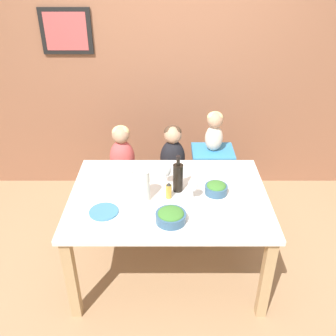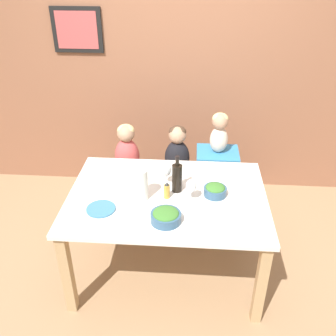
# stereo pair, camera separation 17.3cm
# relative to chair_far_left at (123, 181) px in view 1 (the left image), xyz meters

# --- Properties ---
(ground_plane) EXTENTS (14.00, 14.00, 0.00)m
(ground_plane) POSITION_rel_chair_far_left_xyz_m (0.42, -0.72, -0.39)
(ground_plane) COLOR #9E7A56
(wall_back) EXTENTS (10.00, 0.09, 2.70)m
(wall_back) POSITION_rel_chair_far_left_xyz_m (0.42, 0.64, 0.96)
(wall_back) COLOR #8E5B42
(wall_back) RESTS_ON ground_plane
(dining_table) EXTENTS (1.44, 1.02, 0.73)m
(dining_table) POSITION_rel_chair_far_left_xyz_m (0.42, -0.72, 0.24)
(dining_table) COLOR white
(dining_table) RESTS_ON ground_plane
(chair_far_left) EXTENTS (0.44, 0.37, 0.47)m
(chair_far_left) POSITION_rel_chair_far_left_xyz_m (0.00, 0.00, 0.00)
(chair_far_left) COLOR silver
(chair_far_left) RESTS_ON ground_plane
(chair_far_center) EXTENTS (0.44, 0.37, 0.47)m
(chair_far_center) POSITION_rel_chair_far_left_xyz_m (0.46, 0.00, 0.00)
(chair_far_center) COLOR silver
(chair_far_center) RESTS_ON ground_plane
(chair_right_highchair) EXTENTS (0.37, 0.31, 0.72)m
(chair_right_highchair) POSITION_rel_chair_far_left_xyz_m (0.82, 0.00, 0.17)
(chair_right_highchair) COLOR silver
(chair_right_highchair) RESTS_ON ground_plane
(person_child_left) EXTENTS (0.23, 0.19, 0.48)m
(person_child_left) POSITION_rel_chair_far_left_xyz_m (-0.00, 0.00, 0.32)
(person_child_left) COLOR #C64C4C
(person_child_left) RESTS_ON chair_far_left
(person_child_center) EXTENTS (0.23, 0.19, 0.48)m
(person_child_center) POSITION_rel_chair_far_left_xyz_m (0.46, 0.00, 0.32)
(person_child_center) COLOR black
(person_child_center) RESTS_ON chair_far_center
(person_baby_right) EXTENTS (0.16, 0.15, 0.36)m
(person_baby_right) POSITION_rel_chair_far_left_xyz_m (0.82, 0.00, 0.53)
(person_baby_right) COLOR beige
(person_baby_right) RESTS_ON chair_right_highchair
(wine_bottle) EXTENTS (0.08, 0.08, 0.29)m
(wine_bottle) POSITION_rel_chair_far_left_xyz_m (0.49, -0.66, 0.45)
(wine_bottle) COLOR black
(wine_bottle) RESTS_ON dining_table
(paper_towel_roll) EXTENTS (0.11, 0.11, 0.24)m
(paper_towel_roll) POSITION_rel_chair_far_left_xyz_m (0.23, -0.78, 0.46)
(paper_towel_roll) COLOR white
(paper_towel_roll) RESTS_ON dining_table
(wine_glass_near) EXTENTS (0.08, 0.08, 0.17)m
(wine_glass_near) POSITION_rel_chair_far_left_xyz_m (0.59, -0.77, 0.46)
(wine_glass_near) COLOR white
(wine_glass_near) RESTS_ON dining_table
(wine_glass_far) EXTENTS (0.08, 0.08, 0.17)m
(wine_glass_far) POSITION_rel_chair_far_left_xyz_m (0.40, -0.57, 0.46)
(wine_glass_far) COLOR white
(wine_glass_far) RESTS_ON dining_table
(salad_bowl_large) EXTENTS (0.20, 0.20, 0.09)m
(salad_bowl_large) POSITION_rel_chair_far_left_xyz_m (0.43, -1.03, 0.38)
(salad_bowl_large) COLOR #335675
(salad_bowl_large) RESTS_ON dining_table
(salad_bowl_small) EXTENTS (0.17, 0.17, 0.09)m
(salad_bowl_small) POSITION_rel_chair_far_left_xyz_m (0.77, -0.70, 0.38)
(salad_bowl_small) COLOR #335675
(salad_bowl_small) RESTS_ON dining_table
(dinner_plate_front_left) EXTENTS (0.20, 0.20, 0.01)m
(dinner_plate_front_left) POSITION_rel_chair_far_left_xyz_m (-0.02, -0.93, 0.34)
(dinner_plate_front_left) COLOR teal
(dinner_plate_front_left) RESTS_ON dining_table
(dinner_plate_back_left) EXTENTS (0.20, 0.20, 0.01)m
(dinner_plate_back_left) POSITION_rel_chair_far_left_xyz_m (0.03, -0.40, 0.34)
(dinner_plate_back_left) COLOR silver
(dinner_plate_back_left) RESTS_ON dining_table
(dinner_plate_back_right) EXTENTS (0.20, 0.20, 0.01)m
(dinner_plate_back_right) POSITION_rel_chair_far_left_xyz_m (0.85, -0.43, 0.34)
(dinner_plate_back_right) COLOR silver
(dinner_plate_back_right) RESTS_ON dining_table
(condiment_bottle_hot_sauce) EXTENTS (0.04, 0.04, 0.13)m
(condiment_bottle_hot_sauce) POSITION_rel_chair_far_left_xyz_m (0.42, -0.76, 0.40)
(condiment_bottle_hot_sauce) COLOR #BC8E33
(condiment_bottle_hot_sauce) RESTS_ON dining_table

